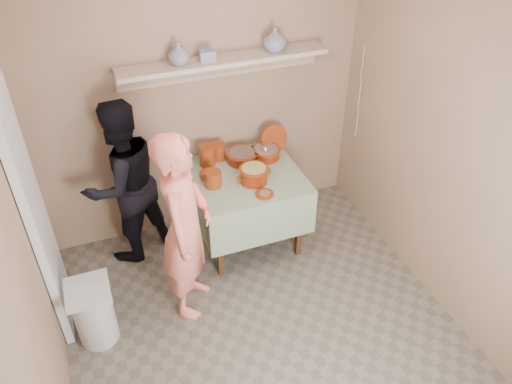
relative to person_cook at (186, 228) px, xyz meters
name	(u,v)px	position (x,y,z in m)	size (l,w,h in m)	color
ground	(272,347)	(0.45, -0.68, -0.82)	(3.50, 3.50, 0.00)	#6B6254
tile_panel	(37,218)	(-1.01, 0.27, 0.18)	(0.06, 0.70, 2.00)	silver
plate_stack_a	(207,156)	(0.43, 0.86, 0.04)	(0.15, 0.15, 0.20)	maroon
plate_stack_b	(218,151)	(0.55, 0.92, 0.03)	(0.14, 0.14, 0.16)	maroon
bowl_stack	(213,179)	(0.38, 0.52, 0.02)	(0.15, 0.15, 0.15)	maroon
empty_bowl	(209,175)	(0.38, 0.67, -0.03)	(0.16, 0.16, 0.05)	maroon
propped_lid	(274,139)	(1.09, 0.88, 0.06)	(0.28, 0.28, 0.02)	maroon
vase_right	(275,39)	(1.10, 0.93, 1.01)	(0.20, 0.20, 0.21)	navy
vase_left	(179,54)	(0.27, 0.94, 0.99)	(0.17, 0.17, 0.18)	navy
ceramic_box	(208,56)	(0.50, 0.92, 0.95)	(0.13, 0.09, 0.09)	navy
person_cook	(186,228)	(0.00, 0.00, 0.00)	(0.60, 0.39, 1.63)	#F67B6A
person_helper	(124,183)	(-0.35, 0.82, -0.04)	(0.75, 0.59, 1.55)	black
room_shell	(278,178)	(0.45, -0.68, 0.79)	(3.04, 3.54, 2.62)	#9C7D60
serving_table	(246,185)	(0.70, 0.60, -0.18)	(0.97, 0.97, 0.76)	#4C2D16
cazuela_meat_a	(242,156)	(0.74, 0.81, 0.00)	(0.30, 0.30, 0.10)	#631908
cazuela_meat_b	(266,152)	(0.97, 0.78, 0.00)	(0.28, 0.28, 0.10)	#631908
ladle	(266,149)	(0.96, 0.75, 0.05)	(0.08, 0.26, 0.19)	silver
cazuela_rice	(254,173)	(0.73, 0.46, 0.03)	(0.33, 0.25, 0.14)	#631908
front_plate	(265,194)	(0.74, 0.24, -0.04)	(0.16, 0.16, 0.03)	maroon
wall_shelf	(223,62)	(0.65, 0.97, 0.86)	(1.80, 0.25, 0.21)	#C3A990
trash_bin	(94,313)	(-0.79, -0.10, -0.53)	(0.32, 0.32, 0.56)	silver
electrical_cord	(360,93)	(1.92, 0.80, 0.43)	(0.01, 0.05, 0.90)	silver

